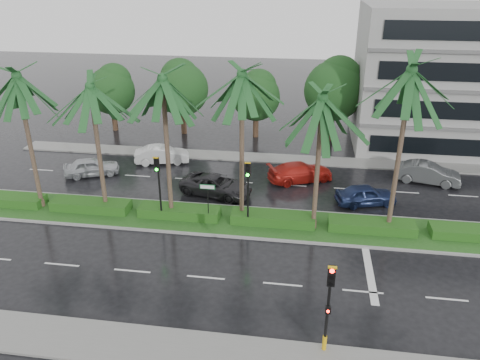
# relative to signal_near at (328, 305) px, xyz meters

# --- Properties ---
(ground) EXTENTS (120.00, 120.00, 0.00)m
(ground) POSITION_rel_signal_near_xyz_m (-6.00, 9.39, -2.50)
(ground) COLOR black
(ground) RESTS_ON ground
(near_sidewalk) EXTENTS (40.00, 2.40, 0.12)m
(near_sidewalk) POSITION_rel_signal_near_xyz_m (-6.00, -0.81, -2.44)
(near_sidewalk) COLOR slate
(near_sidewalk) RESTS_ON ground
(far_sidewalk) EXTENTS (40.00, 2.00, 0.12)m
(far_sidewalk) POSITION_rel_signal_near_xyz_m (-6.00, 21.39, -2.44)
(far_sidewalk) COLOR slate
(far_sidewalk) RESTS_ON ground
(median) EXTENTS (36.00, 4.00, 0.15)m
(median) POSITION_rel_signal_near_xyz_m (-6.00, 10.39, -2.42)
(median) COLOR gray
(median) RESTS_ON ground
(hedge) EXTENTS (35.20, 1.40, 0.60)m
(hedge) POSITION_rel_signal_near_xyz_m (-6.00, 10.39, -2.05)
(hedge) COLOR #1F4714
(hedge) RESTS_ON median
(lane_markings) EXTENTS (34.00, 13.06, 0.01)m
(lane_markings) POSITION_rel_signal_near_xyz_m (-2.96, 8.96, -2.50)
(lane_markings) COLOR silver
(lane_markings) RESTS_ON ground
(palm_row) EXTENTS (26.30, 4.20, 10.51)m
(palm_row) POSITION_rel_signal_near_xyz_m (-7.25, 10.41, 5.78)
(palm_row) COLOR #3D3023
(palm_row) RESTS_ON median
(signal_near) EXTENTS (0.34, 0.45, 4.36)m
(signal_near) POSITION_rel_signal_near_xyz_m (0.00, 0.00, 0.00)
(signal_near) COLOR black
(signal_near) RESTS_ON near_sidewalk
(signal_median_left) EXTENTS (0.34, 0.42, 4.36)m
(signal_median_left) POSITION_rel_signal_near_xyz_m (-10.00, 9.69, 0.49)
(signal_median_left) COLOR black
(signal_median_left) RESTS_ON median
(signal_median_right) EXTENTS (0.34, 0.42, 4.36)m
(signal_median_right) POSITION_rel_signal_near_xyz_m (-4.50, 9.69, 0.49)
(signal_median_right) COLOR black
(signal_median_right) RESTS_ON median
(street_sign) EXTENTS (0.95, 0.09, 2.60)m
(street_sign) POSITION_rel_signal_near_xyz_m (-7.00, 9.87, -0.38)
(street_sign) COLOR black
(street_sign) RESTS_ON median
(bg_trees) EXTENTS (32.42, 5.36, 7.75)m
(bg_trees) POSITION_rel_signal_near_xyz_m (-5.84, 26.98, 1.97)
(bg_trees) COLOR #382919
(bg_trees) RESTS_ON ground
(building) EXTENTS (16.00, 10.00, 12.00)m
(building) POSITION_rel_signal_near_xyz_m (11.00, 27.39, 3.50)
(building) COLOR gray
(building) RESTS_ON ground
(car_silver) EXTENTS (3.24, 4.45, 1.41)m
(car_silver) POSITION_rel_signal_near_xyz_m (-17.50, 16.03, -1.80)
(car_silver) COLOR #B2B5BA
(car_silver) RESTS_ON ground
(car_white) EXTENTS (2.58, 4.62, 1.44)m
(car_white) POSITION_rel_signal_near_xyz_m (-12.87, 19.25, -1.78)
(car_white) COLOR beige
(car_white) RESTS_ON ground
(car_darkgrey) EXTENTS (3.55, 5.52, 1.42)m
(car_darkgrey) POSITION_rel_signal_near_xyz_m (-7.32, 14.11, -1.80)
(car_darkgrey) COLOR #242427
(car_darkgrey) RESTS_ON ground
(car_red) EXTENTS (3.90, 5.33, 1.43)m
(car_red) POSITION_rel_signal_near_xyz_m (-1.50, 17.35, -1.79)
(car_red) COLOR #A41911
(car_red) RESTS_ON ground
(car_blue) EXTENTS (2.69, 4.37, 1.39)m
(car_blue) POSITION_rel_signal_near_xyz_m (3.00, 14.12, -1.81)
(car_blue) COLOR #19254C
(car_blue) RESTS_ON ground
(car_grey) EXTENTS (2.60, 4.88, 1.53)m
(car_grey) POSITION_rel_signal_near_xyz_m (7.88, 18.39, -1.74)
(car_grey) COLOR #4D5051
(car_grey) RESTS_ON ground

